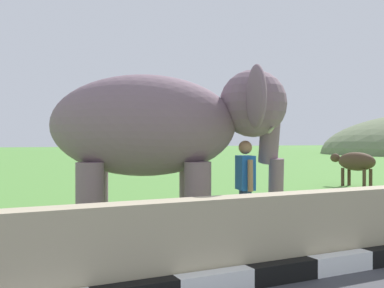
# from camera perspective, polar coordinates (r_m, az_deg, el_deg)

# --- Properties ---
(barrier_parapet) EXTENTS (28.00, 0.36, 1.00)m
(barrier_parapet) POSITION_cam_1_polar(r_m,az_deg,el_deg) (5.09, -7.01, -12.76)
(barrier_parapet) COLOR tan
(barrier_parapet) RESTS_ON ground_plane
(elephant) EXTENTS (4.07, 3.07, 2.87)m
(elephant) POSITION_cam_1_polar(r_m,az_deg,el_deg) (7.84, -3.22, 1.97)
(elephant) COLOR slate
(elephant) RESTS_ON ground_plane
(person_handler) EXTENTS (0.33, 0.64, 1.66)m
(person_handler) POSITION_cam_1_polar(r_m,az_deg,el_deg) (7.95, 6.56, -4.84)
(person_handler) COLOR navy
(person_handler) RESTS_ON ground_plane
(cow_near) EXTENTS (0.80, 1.92, 1.23)m
(cow_near) POSITION_cam_1_polar(r_m,az_deg,el_deg) (17.52, 19.43, -2.12)
(cow_near) COLOR #473323
(cow_near) RESTS_ON ground_plane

